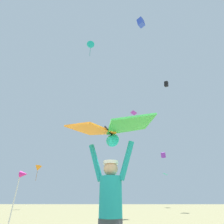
# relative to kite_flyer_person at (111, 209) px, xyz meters

# --- Properties ---
(kite_flyer_person) EXTENTS (0.80, 0.42, 1.92)m
(kite_flyer_person) POSITION_rel_kite_flyer_person_xyz_m (0.00, 0.00, 0.00)
(kite_flyer_person) COLOR #424751
(kite_flyer_person) RESTS_ON ground
(held_stunt_kite) EXTENTS (1.60, 1.05, 0.39)m
(held_stunt_kite) POSITION_rel_kite_flyer_person_xyz_m (-0.02, -0.06, 1.19)
(held_stunt_kite) COLOR black
(distant_kite_blue_high_right) EXTENTS (0.92, 0.82, 1.02)m
(distant_kite_blue_high_right) POSITION_rel_kite_flyer_person_xyz_m (2.97, 8.82, 17.11)
(distant_kite_blue_high_right) COLOR blue
(distant_kite_orange_low_right) EXTENTS (1.44, 1.40, 2.23)m
(distant_kite_orange_low_right) POSITION_rel_kite_flyer_person_xyz_m (-11.76, 23.80, 4.49)
(distant_kite_orange_low_right) COLOR orange
(distant_kite_teal_mid_right) EXTENTS (1.13, 1.24, 2.12)m
(distant_kite_teal_mid_right) POSITION_rel_kite_flyer_person_xyz_m (-2.75, 11.21, 16.43)
(distant_kite_teal_mid_right) COLOR #19B2AD
(distant_kite_purple_high_left) EXTENTS (1.01, 1.20, 1.33)m
(distant_kite_purple_high_left) POSITION_rel_kite_flyer_person_xyz_m (10.32, 33.39, 8.68)
(distant_kite_purple_high_left) COLOR purple
(distant_kite_teal_overhead_distant) EXTENTS (1.00, 1.07, 0.49)m
(distant_kite_teal_overhead_distant) POSITION_rel_kite_flyer_person_xyz_m (9.06, 29.28, 4.34)
(distant_kite_teal_overhead_distant) COLOR #19B2AD
(distant_kite_purple_far_center) EXTENTS (0.63, 0.67, 0.34)m
(distant_kite_purple_far_center) POSITION_rel_kite_flyer_person_xyz_m (2.03, 12.61, 8.12)
(distant_kite_purple_far_center) COLOR purple
(distant_kite_black_low_left) EXTENTS (0.90, 0.99, 1.09)m
(distant_kite_black_low_left) POSITION_rel_kite_flyer_person_xyz_m (9.74, 22.77, 19.39)
(distant_kite_black_low_left) COLOR black
(marker_flag) EXTENTS (0.30, 0.24, 2.08)m
(marker_flag) POSITION_rel_kite_flyer_person_xyz_m (-3.53, 4.08, 0.86)
(marker_flag) COLOR silver
(marker_flag) RESTS_ON ground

